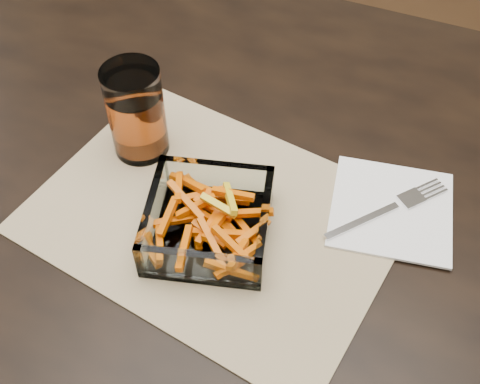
# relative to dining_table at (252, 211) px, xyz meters

# --- Properties ---
(dining_table) EXTENTS (1.60, 0.90, 0.75)m
(dining_table) POSITION_rel_dining_table_xyz_m (0.00, 0.00, 0.00)
(dining_table) COLOR black
(dining_table) RESTS_ON ground
(placemat) EXTENTS (0.50, 0.40, 0.00)m
(placemat) POSITION_rel_dining_table_xyz_m (-0.02, -0.09, 0.09)
(placemat) COLOR tan
(placemat) RESTS_ON dining_table
(glass_bowl) EXTENTS (0.18, 0.18, 0.06)m
(glass_bowl) POSITION_rel_dining_table_xyz_m (-0.01, -0.12, 0.11)
(glass_bowl) COLOR white
(glass_bowl) RESTS_ON placemat
(tumbler) EXTENTS (0.08, 0.08, 0.14)m
(tumbler) POSITION_rel_dining_table_xyz_m (-0.16, -0.02, 0.15)
(tumbler) COLOR white
(tumbler) RESTS_ON placemat
(napkin) EXTENTS (0.18, 0.18, 0.00)m
(napkin) POSITION_rel_dining_table_xyz_m (0.19, 0.01, 0.09)
(napkin) COLOR white
(napkin) RESTS_ON placemat
(fork) EXTENTS (0.13, 0.15, 0.00)m
(fork) POSITION_rel_dining_table_xyz_m (0.19, 0.00, 0.10)
(fork) COLOR silver
(fork) RESTS_ON napkin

